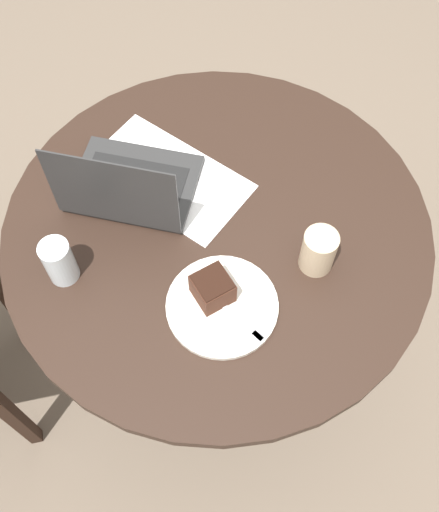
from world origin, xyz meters
name	(u,v)px	position (x,y,z in m)	size (l,w,h in m)	color
ground_plane	(218,343)	(0.00, 0.00, 0.00)	(12.00, 12.00, 0.00)	#6B5B4C
dining_table	(217,266)	(0.00, 0.00, 0.56)	(1.02, 1.02, 0.76)	black
paper_document	(168,177)	(-0.17, 0.09, 0.76)	(0.44, 0.32, 0.00)	white
plate	(222,306)	(0.09, -0.20, 0.77)	(0.25, 0.25, 0.01)	silver
cake_slice	(213,288)	(0.06, -0.18, 0.81)	(0.11, 0.11, 0.07)	#472619
fork	(240,320)	(0.14, -0.22, 0.77)	(0.17, 0.09, 0.00)	silver
coffee_glass	(318,251)	(0.25, -0.02, 0.82)	(0.08, 0.08, 0.11)	#C6AD89
water_glass	(59,261)	(-0.28, -0.25, 0.82)	(0.07, 0.07, 0.12)	silver
laptop	(129,186)	(-0.23, 0.00, 0.80)	(0.33, 0.28, 0.24)	#2D2D2D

